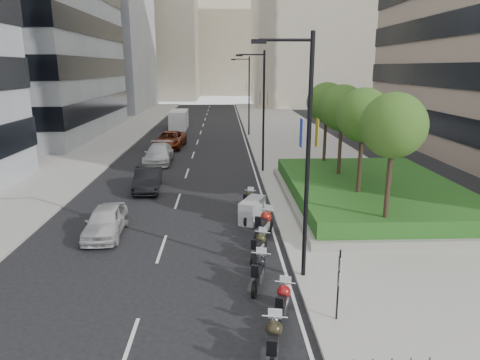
{
  "coord_description": "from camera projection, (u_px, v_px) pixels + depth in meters",
  "views": [
    {
      "loc": [
        1.3,
        -13.77,
        7.83
      ],
      "look_at": [
        2.17,
        8.26,
        2.0
      ],
      "focal_mm": 32.0,
      "sensor_mm": 36.0,
      "label": 1
    }
  ],
  "objects": [
    {
      "name": "motorcycle_5",
      "position": [
        252.0,
        210.0,
        22.27
      ],
      "size": [
        1.54,
        2.14,
        1.2
      ],
      "rotation": [
        0.0,
        0.0,
        1.15
      ],
      "color": "black",
      "rests_on": "ground"
    },
    {
      "name": "sidewalk_right",
      "position": [
        297.0,
        144.0,
        44.55
      ],
      "size": [
        10.0,
        100.0,
        0.15
      ],
      "primitive_type": "cube",
      "color": "#9E9B93",
      "rests_on": "ground"
    },
    {
      "name": "tree_0",
      "position": [
        394.0,
        126.0,
        18.05
      ],
      "size": [
        2.8,
        2.8,
        6.3
      ],
      "color": "#332319",
      "rests_on": "planter"
    },
    {
      "name": "motorcycle_3",
      "position": [
        259.0,
        246.0,
        17.99
      ],
      "size": [
        0.96,
        1.93,
        1.02
      ],
      "rotation": [
        0.0,
        0.0,
        1.18
      ],
      "color": "black",
      "rests_on": "ground"
    },
    {
      "name": "car_b",
      "position": [
        148.0,
        179.0,
        27.94
      ],
      "size": [
        1.9,
        4.61,
        1.49
      ],
      "primitive_type": "imported",
      "rotation": [
        0.0,
        0.0,
        0.07
      ],
      "color": "black",
      "rests_on": "ground"
    },
    {
      "name": "car_c",
      "position": [
        159.0,
        154.0,
        35.92
      ],
      "size": [
        2.27,
        5.39,
        1.55
      ],
      "primitive_type": "imported",
      "rotation": [
        0.0,
        0.0,
        0.02
      ],
      "color": "silver",
      "rests_on": "ground"
    },
    {
      "name": "tree_2",
      "position": [
        342.0,
        108.0,
        25.78
      ],
      "size": [
        2.8,
        2.8,
        6.3
      ],
      "color": "#332319",
      "rests_on": "planter"
    },
    {
      "name": "tree_3",
      "position": [
        327.0,
        103.0,
        29.64
      ],
      "size": [
        2.8,
        2.8,
        6.3
      ],
      "color": "#332319",
      "rests_on": "planter"
    },
    {
      "name": "car_a",
      "position": [
        105.0,
        221.0,
        20.42
      ],
      "size": [
        1.83,
        4.2,
        1.41
      ],
      "primitive_type": "imported",
      "rotation": [
        0.0,
        0.0,
        0.04
      ],
      "color": "silver",
      "rests_on": "ground"
    },
    {
      "name": "car_d",
      "position": [
        170.0,
        140.0,
        42.7
      ],
      "size": [
        3.06,
        5.96,
        1.61
      ],
      "primitive_type": "imported",
      "rotation": [
        0.0,
        0.0,
        -0.07
      ],
      "color": "maroon",
      "rests_on": "ground"
    },
    {
      "name": "lamp_post_1",
      "position": [
        262.0,
        106.0,
        31.5
      ],
      "size": [
        2.34,
        0.45,
        9.0
      ],
      "color": "black",
      "rests_on": "ground"
    },
    {
      "name": "tree_1",
      "position": [
        363.0,
        116.0,
        21.92
      ],
      "size": [
        2.8,
        2.8,
        6.3
      ],
      "color": "#332319",
      "rests_on": "planter"
    },
    {
      "name": "motorcycle_6",
      "position": [
        248.0,
        200.0,
        24.26
      ],
      "size": [
        0.85,
        1.92,
        0.99
      ],
      "rotation": [
        0.0,
        0.0,
        1.24
      ],
      "color": "black",
      "rests_on": "ground"
    },
    {
      "name": "building_grey_far",
      "position": [
        84.0,
        27.0,
        78.12
      ],
      "size": [
        22.0,
        26.0,
        30.0
      ],
      "primitive_type": "cube",
      "color": "gray",
      "rests_on": "ground"
    },
    {
      "name": "lane_edge",
      "position": [
        246.0,
        145.0,
        44.37
      ],
      "size": [
        0.12,
        100.0,
        0.01
      ],
      "primitive_type": "cube",
      "color": "silver",
      "rests_on": "ground"
    },
    {
      "name": "building_cream_left",
      "position": [
        145.0,
        29.0,
        106.82
      ],
      "size": [
        26.0,
        24.0,
        34.0
      ],
      "primitive_type": "cube",
      "color": "#B7AD93",
      "rests_on": "ground"
    },
    {
      "name": "lamp_post_2",
      "position": [
        248.0,
        92.0,
        48.89
      ],
      "size": [
        2.34,
        0.45,
        9.0
      ],
      "color": "black",
      "rests_on": "ground"
    },
    {
      "name": "planter",
      "position": [
        371.0,
        198.0,
        25.2
      ],
      "size": [
        10.0,
        14.0,
        0.4
      ],
      "primitive_type": "cube",
      "color": "gray",
      "rests_on": "sidewalk_right"
    },
    {
      "name": "lane_centre",
      "position": [
        196.0,
        145.0,
        44.17
      ],
      "size": [
        0.12,
        100.0,
        0.01
      ],
      "primitive_type": "cube",
      "color": "silver",
      "rests_on": "ground"
    },
    {
      "name": "parking_sign",
      "position": [
        339.0,
        281.0,
        13.13
      ],
      "size": [
        0.06,
        0.32,
        2.5
      ],
      "color": "black",
      "rests_on": "ground"
    },
    {
      "name": "ground",
      "position": [
        188.0,
        294.0,
        15.25
      ],
      "size": [
        160.0,
        160.0,
        0.0
      ],
      "primitive_type": "plane",
      "color": "black",
      "rests_on": "ground"
    },
    {
      "name": "building_cream_right",
      "position": [
        322.0,
        17.0,
        88.76
      ],
      "size": [
        28.0,
        24.0,
        36.0
      ],
      "primitive_type": "cube",
      "color": "#B7AD93",
      "rests_on": "ground"
    },
    {
      "name": "lamp_post_0",
      "position": [
        304.0,
        148.0,
        15.08
      ],
      "size": [
        2.34,
        0.45,
        9.0
      ],
      "color": "black",
      "rests_on": "ground"
    },
    {
      "name": "motorcycle_4",
      "position": [
        264.0,
        225.0,
        20.09
      ],
      "size": [
        1.2,
        2.32,
        1.23
      ],
      "rotation": [
        0.0,
        0.0,
        1.15
      ],
      "color": "black",
      "rests_on": "ground"
    },
    {
      "name": "motorcycle_0",
      "position": [
        273.0,
        343.0,
        11.61
      ],
      "size": [
        0.73,
        2.17,
        1.09
      ],
      "rotation": [
        0.0,
        0.0,
        1.39
      ],
      "color": "black",
      "rests_on": "ground"
    },
    {
      "name": "sidewalk_left",
      "position": [
        94.0,
        145.0,
        43.76
      ],
      "size": [
        8.0,
        100.0,
        0.15
      ],
      "primitive_type": "cube",
      "color": "#9E9B93",
      "rests_on": "ground"
    },
    {
      "name": "motorcycle_1",
      "position": [
        283.0,
        302.0,
        13.65
      ],
      "size": [
        0.84,
        2.03,
        1.04
      ],
      "rotation": [
        0.0,
        0.0,
        1.28
      ],
      "color": "black",
      "rests_on": "ground"
    },
    {
      "name": "delivery_van",
      "position": [
        179.0,
        120.0,
        55.77
      ],
      "size": [
        2.17,
        5.61,
        2.35
      ],
      "rotation": [
        0.0,
        0.0,
        0.01
      ],
      "color": "white",
      "rests_on": "ground"
    },
    {
      "name": "motorcycle_2",
      "position": [
        259.0,
        271.0,
        15.64
      ],
      "size": [
        0.85,
        2.18,
        1.1
      ],
      "rotation": [
        0.0,
        0.0,
        1.31
      ],
      "color": "black",
      "rests_on": "ground"
    },
    {
      "name": "building_cream_centre",
      "position": [
        225.0,
        28.0,
        126.39
      ],
      "size": [
        30.0,
        24.0,
        38.0
      ],
      "primitive_type": "cube",
      "color": "#B7AD93",
      "rests_on": "ground"
    },
    {
      "name": "hedge",
      "position": [
        372.0,
        188.0,
        25.05
      ],
      "size": [
        9.4,
        13.4,
        0.8
      ],
      "primitive_type": "cube",
      "color": "#164F1A",
      "rests_on": "planter"
    }
  ]
}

